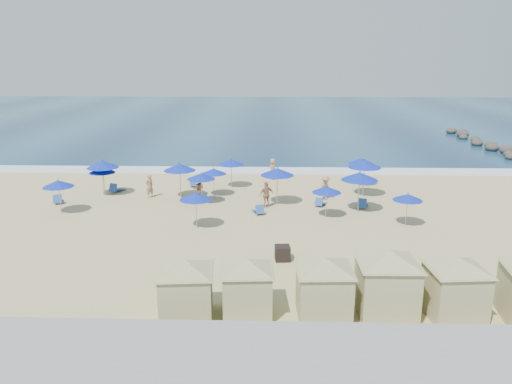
# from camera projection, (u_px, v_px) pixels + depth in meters

# --- Properties ---
(ground) EXTENTS (160.00, 160.00, 0.00)m
(ground) POSITION_uv_depth(u_px,v_px,m) (262.00, 231.00, 28.61)
(ground) COLOR tan
(ground) RESTS_ON ground
(ocean) EXTENTS (160.00, 80.00, 0.06)m
(ocean) POSITION_uv_depth(u_px,v_px,m) (268.00, 117.00, 81.61)
(ocean) COLOR #0E2C4F
(ocean) RESTS_ON ground
(surf_line) EXTENTS (160.00, 2.50, 0.08)m
(surf_line) POSITION_uv_depth(u_px,v_px,m) (265.00, 170.00, 43.54)
(surf_line) COLOR white
(surf_line) RESTS_ON ground
(seawall) EXTENTS (160.00, 6.10, 1.22)m
(seawall) POSITION_uv_depth(u_px,v_px,m) (255.00, 360.00, 15.43)
(seawall) COLOR gray
(seawall) RESTS_ON ground
(rock_jetty) EXTENTS (2.56, 26.66, 0.96)m
(rock_jetty) POSITION_uv_depth(u_px,v_px,m) (497.00, 149.00, 51.83)
(rock_jetty) COLOR #2D2926
(rock_jetty) RESTS_ON ground
(trash_bin) EXTENTS (0.79, 0.79, 0.73)m
(trash_bin) POSITION_uv_depth(u_px,v_px,m) (282.00, 253.00, 24.53)
(trash_bin) COLOR black
(trash_bin) RESTS_ON ground
(cabana_0) EXTENTS (4.20, 4.20, 2.64)m
(cabana_0) POSITION_uv_depth(u_px,v_px,m) (186.00, 282.00, 18.83)
(cabana_0) COLOR tan
(cabana_0) RESTS_ON ground
(cabana_1) EXTENTS (4.03, 4.03, 2.53)m
(cabana_1) POSITION_uv_depth(u_px,v_px,m) (247.00, 279.00, 19.15)
(cabana_1) COLOR tan
(cabana_1) RESTS_ON ground
(cabana_2) EXTENTS (4.29, 4.29, 2.69)m
(cabana_2) POSITION_uv_depth(u_px,v_px,m) (324.00, 280.00, 18.91)
(cabana_2) COLOR tan
(cabana_2) RESTS_ON ground
(cabana_3) EXTENTS (4.68, 4.68, 2.93)m
(cabana_3) POSITION_uv_depth(u_px,v_px,m) (387.00, 274.00, 19.10)
(cabana_3) COLOR tan
(cabana_3) RESTS_ON ground
(cabana_4) EXTENTS (4.30, 4.30, 2.71)m
(cabana_4) POSITION_uv_depth(u_px,v_px,m) (456.00, 279.00, 18.93)
(cabana_4) COLOR tan
(cabana_4) RESTS_ON ground
(umbrella_0) EXTENTS (1.92, 1.92, 2.18)m
(umbrella_0) POSITION_uv_depth(u_px,v_px,m) (102.00, 170.00, 35.41)
(umbrella_0) COLOR #A5A8AD
(umbrella_0) RESTS_ON ground
(umbrella_1) EXTENTS (1.99, 1.99, 2.26)m
(umbrella_1) POSITION_uv_depth(u_px,v_px,m) (58.00, 184.00, 31.37)
(umbrella_1) COLOR #A5A8AD
(umbrella_1) RESTS_ON ground
(umbrella_2) EXTENTS (2.33, 2.33, 2.65)m
(umbrella_2) POSITION_uv_depth(u_px,v_px,m) (103.00, 164.00, 35.35)
(umbrella_2) COLOR #A5A8AD
(umbrella_2) RESTS_ON ground
(umbrella_3) EXTENTS (1.93, 1.93, 2.20)m
(umbrella_3) POSITION_uv_depth(u_px,v_px,m) (201.00, 176.00, 33.53)
(umbrella_3) COLOR #A5A8AD
(umbrella_3) RESTS_ON ground
(umbrella_4) EXTENTS (2.00, 2.00, 2.28)m
(umbrella_4) POSITION_uv_depth(u_px,v_px,m) (231.00, 162.00, 37.63)
(umbrella_4) COLOR #A5A8AD
(umbrella_4) RESTS_ON ground
(umbrella_5) EXTENTS (2.28, 2.28, 2.59)m
(umbrella_5) POSITION_uv_depth(u_px,v_px,m) (180.00, 167.00, 34.67)
(umbrella_5) COLOR #A5A8AD
(umbrella_5) RESTS_ON ground
(umbrella_6) EXTENTS (1.95, 1.95, 2.22)m
(umbrella_6) POSITION_uv_depth(u_px,v_px,m) (196.00, 196.00, 28.69)
(umbrella_6) COLOR #A5A8AD
(umbrella_6) RESTS_ON ground
(umbrella_7) EXTENTS (2.30, 2.30, 2.62)m
(umbrella_7) POSITION_uv_depth(u_px,v_px,m) (277.00, 172.00, 33.21)
(umbrella_7) COLOR #A5A8AD
(umbrella_7) RESTS_ON ground
(umbrella_8) EXTENTS (2.40, 2.40, 2.73)m
(umbrella_8) POSITION_uv_depth(u_px,v_px,m) (360.00, 176.00, 31.57)
(umbrella_8) COLOR #A5A8AD
(umbrella_8) RESTS_ON ground
(umbrella_9) EXTENTS (1.99, 1.99, 2.27)m
(umbrella_9) POSITION_uv_depth(u_px,v_px,m) (361.00, 161.00, 38.09)
(umbrella_9) COLOR #A5A8AD
(umbrella_9) RESTS_ON ground
(umbrella_10) EXTENTS (2.41, 2.41, 2.74)m
(umbrella_10) POSITION_uv_depth(u_px,v_px,m) (365.00, 164.00, 35.09)
(umbrella_10) COLOR #A5A8AD
(umbrella_10) RESTS_ON ground
(umbrella_11) EXTENTS (1.79, 1.79, 2.03)m
(umbrella_11) POSITION_uv_depth(u_px,v_px,m) (408.00, 197.00, 29.09)
(umbrella_11) COLOR #A5A8AD
(umbrella_11) RESTS_ON ground
(umbrella_12) EXTENTS (1.84, 1.84, 2.09)m
(umbrella_12) POSITION_uv_depth(u_px,v_px,m) (327.00, 189.00, 30.58)
(umbrella_12) COLOR #A5A8AD
(umbrella_12) RESTS_ON ground
(umbrella_13) EXTENTS (1.85, 1.85, 2.10)m
(umbrella_13) POSITION_uv_depth(u_px,v_px,m) (214.00, 171.00, 35.36)
(umbrella_13) COLOR #A5A8AD
(umbrella_13) RESTS_ON ground
(beach_chair_0) EXTENTS (0.97, 1.39, 0.70)m
(beach_chair_0) POSITION_uv_depth(u_px,v_px,m) (58.00, 200.00, 33.99)
(beach_chair_0) COLOR #284C93
(beach_chair_0) RESTS_ON ground
(beach_chair_1) EXTENTS (1.03, 1.46, 0.74)m
(beach_chair_1) POSITION_uv_depth(u_px,v_px,m) (116.00, 189.00, 36.76)
(beach_chair_1) COLOR #284C93
(beach_chair_1) RESTS_ON ground
(beach_chair_2) EXTENTS (0.67, 1.20, 0.63)m
(beach_chair_2) POSITION_uv_depth(u_px,v_px,m) (193.00, 184.00, 38.40)
(beach_chair_2) COLOR #284C93
(beach_chair_2) RESTS_ON ground
(beach_chair_3) EXTENTS (0.85, 1.32, 0.67)m
(beach_chair_3) POSITION_uv_depth(u_px,v_px,m) (259.00, 210.00, 31.75)
(beach_chair_3) COLOR #284C93
(beach_chair_3) RESTS_ON ground
(beach_chair_4) EXTENTS (0.96, 1.28, 0.64)m
(beach_chair_4) POSITION_uv_depth(u_px,v_px,m) (320.00, 203.00, 33.41)
(beach_chair_4) COLOR #284C93
(beach_chair_4) RESTS_ON ground
(beach_chair_5) EXTENTS (0.95, 1.44, 0.73)m
(beach_chair_5) POSITION_uv_depth(u_px,v_px,m) (362.00, 204.00, 32.99)
(beach_chair_5) COLOR #284C93
(beach_chair_5) RESTS_ON ground
(beachgoer_0) EXTENTS (0.71, 0.73, 1.69)m
(beachgoer_0) POSITION_uv_depth(u_px,v_px,m) (149.00, 186.00, 35.22)
(beachgoer_0) COLOR #A6785C
(beachgoer_0) RESTS_ON ground
(beachgoer_1) EXTENTS (0.83, 0.66, 1.66)m
(beachgoer_1) POSITION_uv_depth(u_px,v_px,m) (199.00, 189.00, 34.44)
(beachgoer_1) COLOR #A6785C
(beachgoer_1) RESTS_ON ground
(beachgoer_2) EXTENTS (1.10, 0.87, 1.75)m
(beachgoer_2) POSITION_uv_depth(u_px,v_px,m) (266.00, 194.00, 32.95)
(beachgoer_2) COLOR #A6785C
(beachgoer_2) RESTS_ON ground
(beachgoer_3) EXTENTS (1.22, 1.22, 1.69)m
(beachgoer_3) POSITION_uv_depth(u_px,v_px,m) (326.00, 188.00, 34.68)
(beachgoer_3) COLOR #A6785C
(beachgoer_3) RESTS_ON ground
(beachgoer_4) EXTENTS (0.65, 0.90, 1.70)m
(beachgoer_4) POSITION_uv_depth(u_px,v_px,m) (273.00, 169.00, 40.48)
(beachgoer_4) COLOR #A6785C
(beachgoer_4) RESTS_ON ground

